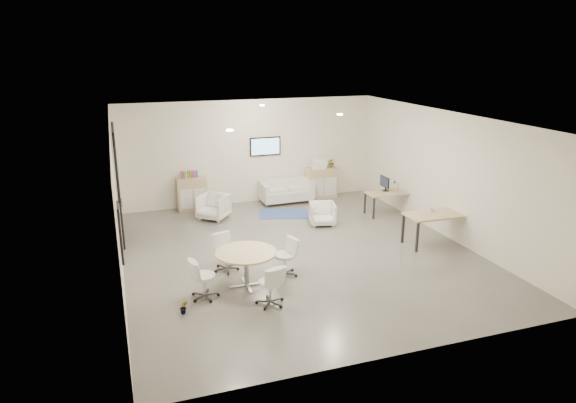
# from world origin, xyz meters

# --- Properties ---
(room_shell) EXTENTS (9.60, 10.60, 4.80)m
(room_shell) POSITION_xyz_m (0.00, 0.00, 1.60)
(room_shell) COLOR #595651
(room_shell) RESTS_ON ground
(glass_door) EXTENTS (0.09, 1.90, 2.85)m
(glass_door) POSITION_xyz_m (-3.95, 2.51, 1.50)
(glass_door) COLOR black
(glass_door) RESTS_ON room_shell
(artwork) EXTENTS (0.05, 0.54, 1.04)m
(artwork) POSITION_xyz_m (-3.97, -1.60, 1.55)
(artwork) COLOR black
(artwork) RESTS_ON room_shell
(wall_tv) EXTENTS (0.98, 0.06, 0.58)m
(wall_tv) POSITION_xyz_m (0.50, 4.46, 1.75)
(wall_tv) COLOR black
(wall_tv) RESTS_ON room_shell
(ceiling_spots) EXTENTS (3.14, 4.14, 0.03)m
(ceiling_spots) POSITION_xyz_m (-0.20, 0.83, 3.18)
(ceiling_spots) COLOR #FFEAC6
(ceiling_spots) RESTS_ON room_shell
(sideboard_left) EXTENTS (0.87, 0.45, 0.98)m
(sideboard_left) POSITION_xyz_m (-1.87, 4.25, 0.49)
(sideboard_left) COLOR tan
(sideboard_left) RESTS_ON room_shell
(sideboard_right) EXTENTS (0.98, 0.47, 0.98)m
(sideboard_right) POSITION_xyz_m (2.32, 4.24, 0.49)
(sideboard_right) COLOR tan
(sideboard_right) RESTS_ON room_shell
(books) EXTENTS (0.50, 0.14, 0.22)m
(books) POSITION_xyz_m (-1.91, 4.25, 1.09)
(books) COLOR red
(books) RESTS_ON sideboard_left
(printer) EXTENTS (0.49, 0.42, 0.32)m
(printer) POSITION_xyz_m (2.21, 4.24, 1.12)
(printer) COLOR white
(printer) RESTS_ON sideboard_right
(loveseat) EXTENTS (1.62, 0.84, 0.60)m
(loveseat) POSITION_xyz_m (1.05, 4.09, 0.33)
(loveseat) COLOR silver
(loveseat) RESTS_ON room_shell
(blue_rug) EXTENTS (1.64, 1.32, 0.01)m
(blue_rug) POSITION_xyz_m (0.60, 2.94, 0.01)
(blue_rug) COLOR navy
(blue_rug) RESTS_ON room_shell
(armchair_left) EXTENTS (1.05, 1.04, 0.79)m
(armchair_left) POSITION_xyz_m (-1.43, 3.17, 0.39)
(armchair_left) COLOR silver
(armchair_left) RESTS_ON room_shell
(armchair_right) EXTENTS (0.80, 0.77, 0.69)m
(armchair_right) POSITION_xyz_m (1.31, 1.70, 0.34)
(armchair_right) COLOR silver
(armchair_right) RESTS_ON room_shell
(desk_rear) EXTENTS (1.28, 0.65, 0.67)m
(desk_rear) POSITION_xyz_m (3.48, 1.96, 0.60)
(desk_rear) COLOR tan
(desk_rear) RESTS_ON room_shell
(desk_front) EXTENTS (1.53, 0.79, 0.79)m
(desk_front) POSITION_xyz_m (3.39, -0.54, 0.71)
(desk_front) COLOR tan
(desk_front) RESTS_ON room_shell
(monitor) EXTENTS (0.20, 0.50, 0.44)m
(monitor) POSITION_xyz_m (3.44, 2.11, 0.90)
(monitor) COLOR black
(monitor) RESTS_ON desk_rear
(round_table) EXTENTS (1.24, 1.24, 0.76)m
(round_table) POSITION_xyz_m (-1.62, -1.31, 0.67)
(round_table) COLOR tan
(round_table) RESTS_ON room_shell
(meeting_chairs) EXTENTS (2.51, 2.51, 0.82)m
(meeting_chairs) POSITION_xyz_m (-1.62, -1.31, 0.41)
(meeting_chairs) COLOR white
(meeting_chairs) RESTS_ON room_shell
(plant_cabinet) EXTENTS (0.36, 0.37, 0.23)m
(plant_cabinet) POSITION_xyz_m (2.67, 4.24, 1.09)
(plant_cabinet) COLOR #3F7F3F
(plant_cabinet) RESTS_ON sideboard_right
(plant_floor) EXTENTS (0.19, 0.29, 0.12)m
(plant_floor) POSITION_xyz_m (-3.00, -2.06, 0.06)
(plant_floor) COLOR #3F7F3F
(plant_floor) RESTS_ON room_shell
(cup) EXTENTS (0.13, 0.11, 0.11)m
(cup) POSITION_xyz_m (3.40, -0.34, 0.85)
(cup) COLOR white
(cup) RESTS_ON desk_front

